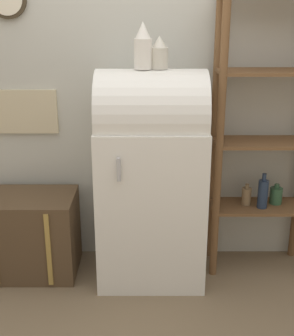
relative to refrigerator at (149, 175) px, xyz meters
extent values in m
plane|color=#7A664C|center=(0.00, -0.27, -0.72)|extent=(12.00, 12.00, 0.00)
cube|color=#B7B7AD|center=(0.00, 0.31, 0.63)|extent=(7.00, 0.05, 2.70)
cube|color=#C6B793|center=(-0.89, 0.27, 0.35)|extent=(0.52, 0.02, 0.30)
cube|color=white|center=(0.00, 0.00, -0.19)|extent=(0.68, 0.57, 1.05)
cylinder|color=white|center=(0.00, 0.00, 0.41)|extent=(0.67, 0.54, 0.54)
cylinder|color=#B7B7BC|center=(-0.19, -0.30, 0.15)|extent=(0.02, 0.02, 0.14)
cube|color=brown|center=(-0.83, 0.03, -0.44)|extent=(0.64, 0.43, 0.56)
cube|color=#AD8942|center=(-0.65, -0.20, -0.44)|extent=(0.03, 0.01, 0.50)
cylinder|color=brown|center=(0.43, -0.02, 0.20)|extent=(0.05, 0.05, 1.83)
cylinder|color=brown|center=(0.43, 0.24, 0.20)|extent=(0.05, 0.05, 1.83)
cube|color=brown|center=(0.74, 0.11, -0.27)|extent=(0.65, 0.29, 0.02)
cube|color=brown|center=(0.74, 0.11, 0.19)|extent=(0.65, 0.29, 0.02)
cube|color=brown|center=(0.74, 0.11, 0.64)|extent=(0.65, 0.29, 0.02)
cylinder|color=#7F6647|center=(0.65, 0.12, -0.20)|extent=(0.07, 0.07, 0.12)
cylinder|color=#7F6647|center=(0.65, 0.12, -0.13)|extent=(0.03, 0.03, 0.03)
cylinder|color=#23334C|center=(0.75, 0.07, -0.16)|extent=(0.07, 0.07, 0.20)
cylinder|color=#23334C|center=(0.75, 0.07, -0.04)|extent=(0.03, 0.03, 0.05)
cylinder|color=#335B3D|center=(0.86, 0.14, -0.21)|extent=(0.09, 0.09, 0.11)
cylinder|color=#335B3D|center=(0.86, 0.14, -0.13)|extent=(0.03, 0.03, 0.03)
cylinder|color=white|center=(-0.05, -0.01, 0.76)|extent=(0.11, 0.11, 0.18)
cone|color=white|center=(-0.05, -0.01, 0.90)|extent=(0.09, 0.09, 0.10)
cylinder|color=beige|center=(0.05, 0.01, 0.74)|extent=(0.10, 0.10, 0.12)
cone|color=beige|center=(0.05, 0.01, 0.83)|extent=(0.09, 0.09, 0.07)
camera|label=1|loc=(-0.03, -2.82, 1.04)|focal=50.00mm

